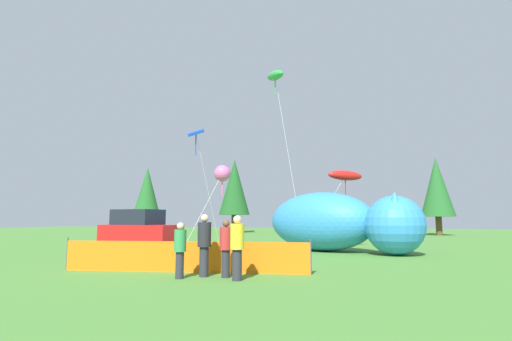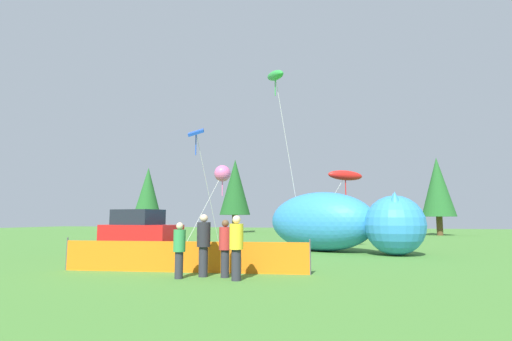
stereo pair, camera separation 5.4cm
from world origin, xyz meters
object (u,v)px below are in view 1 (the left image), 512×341
(spectator_in_white_shirt, at_px, (180,248))
(spectator_in_black_shirt, at_px, (204,242))
(inflatable_cat, at_px, (337,224))
(kite_red_lizard, at_px, (345,176))
(kite_blue_box, at_px, (196,135))
(spectator_in_yellow_shirt, at_px, (237,245))
(parked_car, at_px, (140,233))
(spectator_in_red_shirt, at_px, (226,246))
(kite_pink_octopus, at_px, (222,174))
(kite_green_fish, at_px, (275,76))
(folding_chair, at_px, (293,253))

(spectator_in_white_shirt, bearing_deg, spectator_in_black_shirt, 45.84)
(inflatable_cat, relative_size, kite_red_lizard, 1.85)
(inflatable_cat, xyz_separation_m, kite_blue_box, (-7.67, -1.49, 5.03))
(spectator_in_yellow_shirt, bearing_deg, inflatable_cat, 79.28)
(parked_car, xyz_separation_m, kite_blue_box, (1.33, 3.35, 5.45))
(spectator_in_red_shirt, height_order, kite_blue_box, kite_blue_box)
(inflatable_cat, distance_m, spectator_in_red_shirt, 10.63)
(parked_car, xyz_separation_m, spectator_in_black_shirt, (5.72, -5.49, -0.03))
(kite_pink_octopus, bearing_deg, spectator_in_white_shirt, -75.85)
(kite_blue_box, bearing_deg, kite_green_fish, 37.04)
(spectator_in_red_shirt, relative_size, spectator_in_black_shirt, 0.91)
(parked_car, distance_m, kite_blue_box, 6.53)
(kite_green_fish, bearing_deg, kite_blue_box, -142.96)
(spectator_in_black_shirt, relative_size, kite_blue_box, 0.27)
(spectator_in_black_shirt, bearing_deg, kite_blue_box, 116.42)
(kite_pink_octopus, height_order, kite_green_fish, kite_green_fish)
(spectator_in_black_shirt, bearing_deg, kite_red_lizard, 74.57)
(spectator_in_black_shirt, xyz_separation_m, kite_red_lizard, (3.59, 13.00, 3.32))
(spectator_in_white_shirt, bearing_deg, spectator_in_yellow_shirt, 3.70)
(folding_chair, relative_size, kite_green_fish, 0.08)
(spectator_in_yellow_shirt, relative_size, kite_green_fish, 0.17)
(kite_green_fish, bearing_deg, kite_red_lizard, 16.39)
(spectator_in_black_shirt, bearing_deg, folding_chair, 50.71)
(parked_car, height_order, kite_red_lizard, kite_red_lizard)
(spectator_in_black_shirt, distance_m, kite_red_lizard, 13.89)
(spectator_in_white_shirt, relative_size, kite_blue_box, 0.24)
(spectator_in_yellow_shirt, height_order, kite_red_lizard, kite_red_lizard)
(inflatable_cat, height_order, kite_red_lizard, kite_red_lizard)
(spectator_in_yellow_shirt, bearing_deg, parked_car, 139.52)
(folding_chair, xyz_separation_m, kite_pink_octopus, (-5.42, 7.04, 3.82))
(kite_pink_octopus, bearing_deg, spectator_in_red_shirt, -68.42)
(spectator_in_red_shirt, bearing_deg, kite_pink_octopus, 111.58)
(kite_blue_box, xyz_separation_m, kite_pink_octopus, (1.24, 0.96, -2.16))
(spectator_in_red_shirt, bearing_deg, inflatable_cat, 76.00)
(parked_car, relative_size, kite_green_fish, 0.35)
(kite_blue_box, bearing_deg, spectator_in_white_shirt, -67.74)
(spectator_in_black_shirt, xyz_separation_m, kite_green_fish, (-0.46, 11.81, 9.59))
(folding_chair, height_order, spectator_in_yellow_shirt, spectator_in_yellow_shirt)
(folding_chair, distance_m, kite_pink_octopus, 9.67)
(inflatable_cat, bearing_deg, parked_car, -128.88)
(kite_green_fish, bearing_deg, folding_chair, -73.25)
(spectator_in_red_shirt, bearing_deg, kite_red_lizard, 77.46)
(spectator_in_black_shirt, distance_m, kite_blue_box, 11.29)
(parked_car, bearing_deg, spectator_in_black_shirt, -36.47)
(folding_chair, distance_m, kite_blue_box, 10.82)
(kite_red_lizard, bearing_deg, kite_green_fish, -163.61)
(spectator_in_red_shirt, bearing_deg, spectator_in_white_shirt, -154.52)
(inflatable_cat, distance_m, spectator_in_black_shirt, 10.85)
(spectator_in_red_shirt, height_order, kite_red_lizard, kite_red_lizard)
(parked_car, bearing_deg, folding_chair, -11.54)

